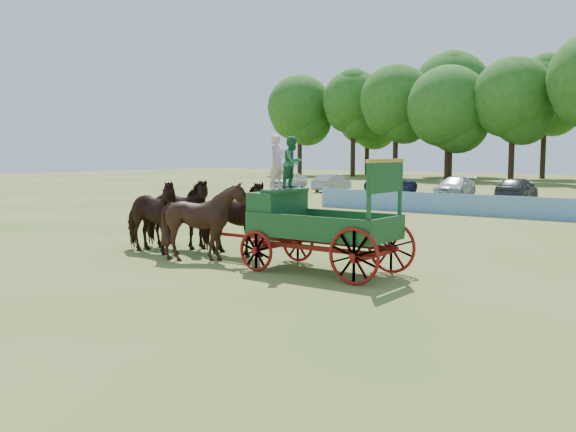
{
  "coord_description": "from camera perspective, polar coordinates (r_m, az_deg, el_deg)",
  "views": [
    {
      "loc": [
        6.49,
        -13.01,
        3.17
      ],
      "look_at": [
        -4.58,
        1.93,
        1.3
      ],
      "focal_mm": 40.0,
      "sensor_mm": 36.0,
      "label": 1
    }
  ],
  "objects": [
    {
      "name": "horse_wheel_right",
      "position": [
        19.49,
        -5.07,
        -0.21
      ],
      "size": [
        2.85,
        1.53,
        2.31
      ],
      "primitive_type": "imported",
      "rotation": [
        0.0,
        0.0,
        1.68
      ],
      "color": "black",
      "rests_on": "ground"
    },
    {
      "name": "sponsor_banner",
      "position": [
        32.01,
        22.87,
        0.55
      ],
      "size": [
        26.0,
        0.08,
        1.05
      ],
      "primitive_type": "cube",
      "color": "#1F5FAA",
      "rests_on": "ground"
    },
    {
      "name": "horse_wheel_left",
      "position": [
        18.69,
        -7.31,
        -0.48
      ],
      "size": [
        2.45,
        2.28,
        2.32
      ],
      "primitive_type": "imported",
      "rotation": [
        0.0,
        0.0,
        1.35
      ],
      "color": "black",
      "rests_on": "ground"
    },
    {
      "name": "horse_lead_right",
      "position": [
        21.15,
        -9.94,
        0.19
      ],
      "size": [
        2.95,
        1.85,
        2.31
      ],
      "primitive_type": "imported",
      "rotation": [
        0.0,
        0.0,
        1.81
      ],
      "color": "black",
      "rests_on": "ground"
    },
    {
      "name": "ground",
      "position": [
        14.88,
        9.86,
        -6.64
      ],
      "size": [
        160.0,
        160.0,
        0.0
      ],
      "primitive_type": "plane",
      "color": "olive",
      "rests_on": "ground"
    },
    {
      "name": "parked_cars",
      "position": [
        45.22,
        20.08,
        2.32
      ],
      "size": [
        37.71,
        7.26,
        1.6
      ],
      "color": "silver",
      "rests_on": "ground"
    },
    {
      "name": "farm_dray",
      "position": [
        17.19,
        1.19,
        0.4
      ],
      "size": [
        6.0,
        2.0,
        3.62
      ],
      "color": "maroon",
      "rests_on": "ground"
    },
    {
      "name": "horse_lead_left",
      "position": [
        20.41,
        -12.18,
        -0.05
      ],
      "size": [
        2.76,
        1.29,
        2.31
      ],
      "primitive_type": "imported",
      "rotation": [
        0.0,
        0.0,
        1.55
      ],
      "color": "black",
      "rests_on": "ground"
    }
  ]
}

